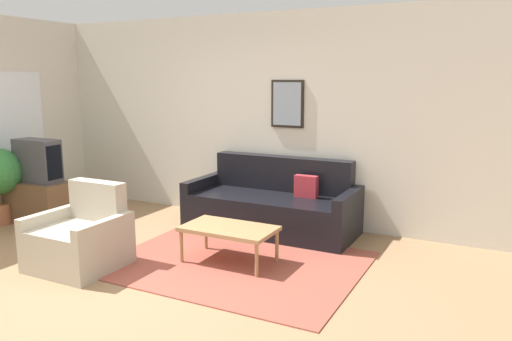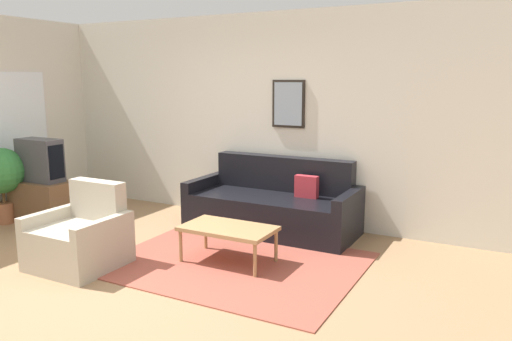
% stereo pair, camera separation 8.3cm
% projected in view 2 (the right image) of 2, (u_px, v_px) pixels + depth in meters
% --- Properties ---
extents(ground_plane, '(16.00, 16.00, 0.00)m').
position_uv_depth(ground_plane, '(111.00, 281.00, 4.66)').
color(ground_plane, '#997551').
extents(area_rug, '(2.51, 1.94, 0.01)m').
position_uv_depth(area_rug, '(234.00, 263.00, 5.11)').
color(area_rug, '#9E4C3D').
rests_on(area_rug, ground_plane).
extents(wall_back, '(8.00, 0.09, 2.70)m').
position_uv_depth(wall_back, '(246.00, 118.00, 6.68)').
color(wall_back, beige).
rests_on(wall_back, ground_plane).
extents(couch, '(2.08, 0.90, 0.89)m').
position_uv_depth(couch, '(274.00, 206.00, 6.17)').
color(couch, black).
rests_on(couch, ground_plane).
extents(coffee_table, '(0.94, 0.54, 0.38)m').
position_uv_depth(coffee_table, '(228.00, 230.00, 5.08)').
color(coffee_table, '#A87F51').
rests_on(coffee_table, ground_plane).
extents(tv_stand, '(0.80, 0.46, 0.54)m').
position_uv_depth(tv_stand, '(43.00, 201.00, 6.57)').
color(tv_stand, brown).
rests_on(tv_stand, ground_plane).
extents(tv, '(0.62, 0.28, 0.56)m').
position_uv_depth(tv, '(40.00, 160.00, 6.47)').
color(tv, '#424247').
rests_on(tv, tv_stand).
extents(armchair, '(0.82, 0.76, 0.83)m').
position_uv_depth(armchair, '(81.00, 239.00, 5.01)').
color(armchair, '#B2A893').
rests_on(armchair, ground_plane).
extents(potted_plant_tall, '(0.59, 0.59, 0.99)m').
position_uv_depth(potted_plant_tall, '(2.00, 173.00, 6.43)').
color(potted_plant_tall, '#935638').
rests_on(potted_plant_tall, ground_plane).
extents(potted_plant_by_window, '(0.37, 0.37, 0.60)m').
position_uv_depth(potted_plant_by_window, '(53.00, 185.00, 7.09)').
color(potted_plant_by_window, beige).
rests_on(potted_plant_by_window, ground_plane).
extents(potted_plant_small, '(0.61, 0.61, 0.89)m').
position_uv_depth(potted_plant_small, '(39.00, 173.00, 6.92)').
color(potted_plant_small, beige).
rests_on(potted_plant_small, ground_plane).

